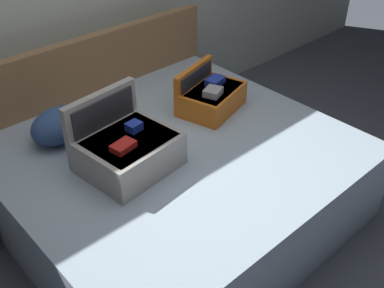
# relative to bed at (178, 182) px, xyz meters

# --- Properties ---
(ground_plane) EXTENTS (12.00, 12.00, 0.00)m
(ground_plane) POSITION_rel_bed_xyz_m (0.00, -0.40, -0.28)
(ground_plane) COLOR #4C515B
(bed) EXTENTS (2.06, 1.88, 0.57)m
(bed) POSITION_rel_bed_xyz_m (0.00, 0.00, 0.00)
(bed) COLOR #99ADBC
(bed) RESTS_ON ground
(headboard) EXTENTS (2.10, 0.08, 1.00)m
(headboard) POSITION_rel_bed_xyz_m (0.00, 0.98, 0.22)
(headboard) COLOR olive
(headboard) RESTS_ON ground
(hard_case_large) EXTENTS (0.56, 0.52, 0.42)m
(hard_case_large) POSITION_rel_bed_xyz_m (-0.34, 0.05, 0.41)
(hard_case_large) COLOR gray
(hard_case_large) RESTS_ON bed
(hard_case_medium) EXTENTS (0.52, 0.44, 0.30)m
(hard_case_medium) POSITION_rel_bed_xyz_m (0.49, 0.20, 0.39)
(hard_case_medium) COLOR #D16619
(hard_case_medium) RESTS_ON bed
(pillow_near_headboard) EXTENTS (0.43, 0.35, 0.22)m
(pillow_near_headboard) POSITION_rel_bed_xyz_m (-0.49, 0.57, 0.39)
(pillow_near_headboard) COLOR navy
(pillow_near_headboard) RESTS_ON bed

